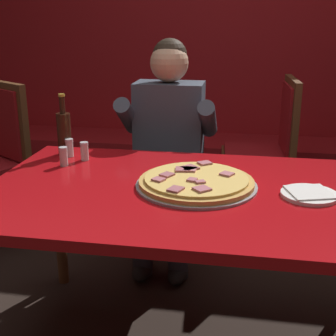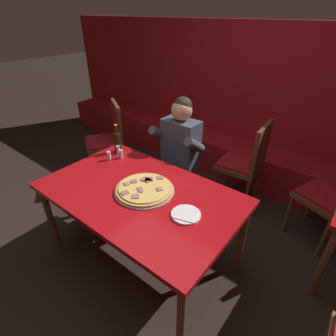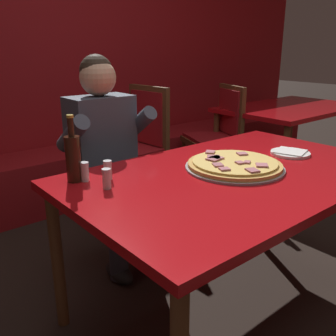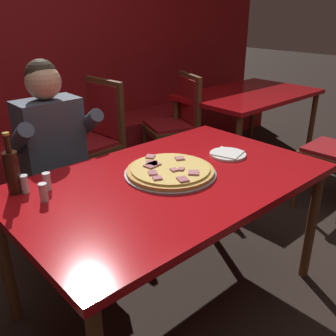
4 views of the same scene
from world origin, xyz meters
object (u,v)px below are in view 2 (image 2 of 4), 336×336
object	(u,v)px
pizza	(144,189)
dining_chair_far_right	(336,195)
shaker_oregano	(109,156)
diner_seated_blue_shirt	(176,153)
main_dining_table	(140,198)
plate_white_paper	(186,215)
shaker_red_pepper_flakes	(121,154)
dining_chair_by_booth	(109,136)
beer_bottle	(117,142)
dining_chair_side_aisle	(247,160)
shaker_parmesan	(118,150)

from	to	relation	value
pizza	dining_chair_far_right	distance (m)	1.73
pizza	shaker_oregano	distance (m)	0.63
diner_seated_blue_shirt	dining_chair_far_right	distance (m)	1.54
shaker_oregano	pizza	bearing A→B (deg)	-14.96
shaker_oregano	dining_chair_far_right	size ratio (longest dim) A/B	0.09
main_dining_table	plate_white_paper	size ratio (longest dim) A/B	7.58
shaker_red_pepper_flakes	dining_chair_by_booth	size ratio (longest dim) A/B	0.08
shaker_red_pepper_flakes	dining_chair_far_right	size ratio (longest dim) A/B	0.09
pizza	plate_white_paper	distance (m)	0.43
dining_chair_by_booth	dining_chair_far_right	world-z (taller)	dining_chair_by_booth
main_dining_table	plate_white_paper	bearing A→B (deg)	-0.51
beer_bottle	dining_chair_side_aisle	world-z (taller)	beer_bottle
plate_white_paper	shaker_parmesan	bearing A→B (deg)	162.34
shaker_red_pepper_flakes	diner_seated_blue_shirt	size ratio (longest dim) A/B	0.07
shaker_parmesan	shaker_oregano	xyz separation A→B (m)	(0.03, -0.14, 0.00)
plate_white_paper	shaker_oregano	size ratio (longest dim) A/B	2.44
main_dining_table	shaker_red_pepper_flakes	world-z (taller)	shaker_red_pepper_flakes
plate_white_paper	dining_chair_by_booth	bearing A→B (deg)	155.97
plate_white_paper	diner_seated_blue_shirt	world-z (taller)	diner_seated_blue_shirt
plate_white_paper	diner_seated_blue_shirt	size ratio (longest dim) A/B	0.16
main_dining_table	shaker_red_pepper_flakes	size ratio (longest dim) A/B	18.52
plate_white_paper	dining_chair_far_right	size ratio (longest dim) A/B	0.22
main_dining_table	plate_white_paper	world-z (taller)	plate_white_paper
diner_seated_blue_shirt	dining_chair_by_booth	xyz separation A→B (m)	(-1.06, -0.01, -0.10)
shaker_oregano	dining_chair_by_booth	distance (m)	0.93
pizza	shaker_red_pepper_flakes	xyz separation A→B (m)	(-0.55, 0.26, 0.02)
beer_bottle	dining_chair_far_right	distance (m)	2.10
beer_bottle	dining_chair_by_booth	distance (m)	0.80
main_dining_table	diner_seated_blue_shirt	world-z (taller)	diner_seated_blue_shirt
main_dining_table	beer_bottle	xyz separation A→B (m)	(-0.65, 0.36, 0.18)
shaker_oregano	dining_chair_far_right	bearing A→B (deg)	30.00
pizza	main_dining_table	bearing A→B (deg)	-128.22
pizza	plate_white_paper	world-z (taller)	pizza
plate_white_paper	dining_chair_side_aisle	xyz separation A→B (m)	(-0.09, 1.31, -0.17)
shaker_parmesan	dining_chair_far_right	bearing A→B (deg)	26.27
plate_white_paper	dining_chair_far_right	bearing A→B (deg)	57.86
shaker_red_pepper_flakes	shaker_parmesan	bearing A→B (deg)	154.00
dining_chair_side_aisle	pizza	bearing A→B (deg)	-104.70
diner_seated_blue_shirt	dining_chair_side_aisle	bearing A→B (deg)	42.08
main_dining_table	beer_bottle	distance (m)	0.76
main_dining_table	shaker_oregano	size ratio (longest dim) A/B	18.52
dining_chair_side_aisle	main_dining_table	bearing A→B (deg)	-105.38
shaker_red_pepper_flakes	dining_chair_side_aisle	world-z (taller)	dining_chair_side_aisle
main_dining_table	diner_seated_blue_shirt	xyz separation A→B (m)	(-0.22, 0.78, 0.02)
main_dining_table	shaker_parmesan	world-z (taller)	shaker_parmesan
shaker_red_pepper_flakes	shaker_oregano	distance (m)	0.11
beer_bottle	shaker_oregano	size ratio (longest dim) A/B	3.40
plate_white_paper	dining_chair_far_right	world-z (taller)	dining_chair_far_right
beer_bottle	shaker_red_pepper_flakes	size ratio (longest dim) A/B	3.40
shaker_parmesan	diner_seated_blue_shirt	size ratio (longest dim) A/B	0.07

